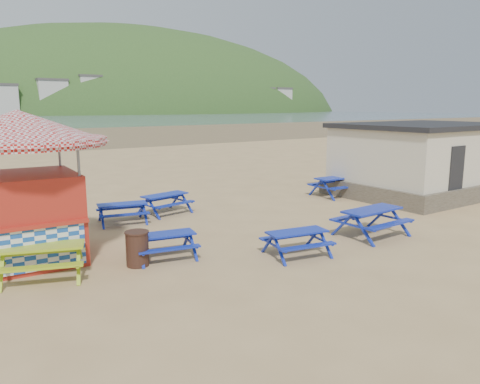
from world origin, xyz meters
TOP-DOWN VIEW (x-y plane):
  - ground at (0.00, 0.00)m, footprint 400.00×400.00m
  - picnic_table_blue_a at (-2.58, 3.45)m, footprint 1.85×1.61m
  - picnic_table_blue_b at (-0.77, 3.94)m, footprint 1.96×1.70m
  - picnic_table_blue_c at (6.91, 2.75)m, footprint 2.02×1.64m
  - picnic_table_blue_d at (-3.02, -0.73)m, footprint 1.80×1.55m
  - picnic_table_blue_e at (-0.04, -2.53)m, footprint 1.82×1.56m
  - picnic_table_blue_f at (3.10, -2.39)m, footprint 2.08×1.71m
  - picnic_table_yellow at (-5.95, -0.44)m, footprint 2.23×2.01m
  - ice_cream_kiosk at (-5.99, 1.06)m, footprint 4.50×4.50m
  - litter_bin at (-3.83, -0.88)m, footprint 0.60×0.60m
  - amenity_block at (10.50, 1.00)m, footprint 7.40×5.40m
  - headland_town at (90.00, 229.68)m, footprint 264.00×144.00m

SIDE VIEW (x-z plane):
  - headland_town at x=90.00m, z-range -63.91..44.09m
  - ground at x=0.00m, z-range 0.00..0.00m
  - picnic_table_blue_d at x=-3.02m, z-range 0.00..0.67m
  - picnic_table_blue_e at x=-0.04m, z-range 0.00..0.68m
  - picnic_table_blue_a at x=-2.58m, z-range 0.00..0.68m
  - picnic_table_blue_b at x=-0.77m, z-range 0.00..0.72m
  - picnic_table_yellow at x=-5.95m, z-range 0.00..0.78m
  - picnic_table_blue_c at x=6.91m, z-range 0.00..0.83m
  - picnic_table_blue_f at x=3.10m, z-range 0.00..0.85m
  - litter_bin at x=-3.83m, z-range 0.01..0.89m
  - amenity_block at x=10.50m, z-range -0.01..3.14m
  - ice_cream_kiosk at x=-5.99m, z-range 0.50..4.34m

